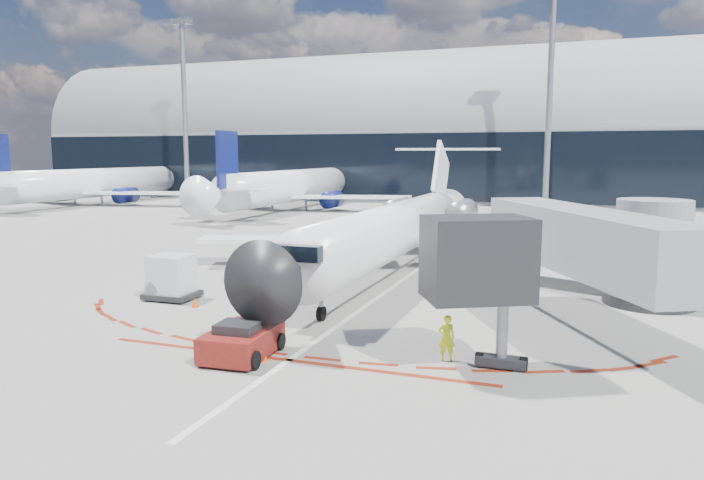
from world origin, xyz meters
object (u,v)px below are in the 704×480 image
(regional_jet, at_px, (397,228))
(ramp_worker, at_px, (446,338))
(uld_container, at_px, (172,277))
(pushback_tug, at_px, (242,341))

(regional_jet, xyz_separation_m, ramp_worker, (5.86, -14.55, -1.82))
(ramp_worker, height_order, uld_container, uld_container)
(pushback_tug, height_order, ramp_worker, ramp_worker)
(pushback_tug, xyz_separation_m, ramp_worker, (6.59, 1.98, 0.23))
(regional_jet, bearing_deg, uld_container, -128.70)
(regional_jet, distance_m, pushback_tug, 16.67)
(ramp_worker, distance_m, uld_container, 14.68)
(pushback_tug, distance_m, ramp_worker, 6.89)
(regional_jet, distance_m, ramp_worker, 15.79)
(ramp_worker, bearing_deg, regional_jet, -91.50)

